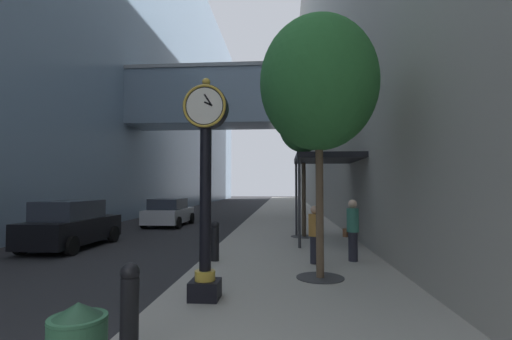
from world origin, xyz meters
TOP-DOWN VIEW (x-y plane):
  - ground_plane at (0.00, 27.00)m, footprint 110.00×110.00m
  - sidewalk_right at (2.62, 30.00)m, footprint 5.24×80.00m
  - building_block_left at (-12.41, 29.94)m, footprint 22.55×80.00m
  - building_block_right at (9.74, 30.00)m, footprint 9.00×80.00m
  - street_clock at (0.91, 5.30)m, footprint 0.84×0.55m
  - bollard_nearest at (0.43, 3.04)m, footprint 0.25×0.25m
  - bollard_third at (0.43, 8.81)m, footprint 0.25×0.25m
  - street_tree_near at (3.22, 7.07)m, footprint 2.77×2.77m
  - street_tree_mid_near at (3.22, 14.02)m, footprint 2.10×2.10m
  - pedestrian_walking at (4.34, 9.08)m, footprint 0.50×0.51m
  - pedestrian_by_clock at (3.24, 8.68)m, footprint 0.42×0.42m
  - storefront_awning at (4.00, 12.79)m, footprint 2.40×3.60m
  - car_silver_near at (-4.19, 19.02)m, footprint 2.11×4.10m
  - car_black_mid at (-5.37, 11.36)m, footprint 1.97×4.29m

SIDE VIEW (x-z plane):
  - ground_plane at x=0.00m, z-range 0.00..0.00m
  - sidewalk_right at x=2.62m, z-range 0.00..0.14m
  - bollard_nearest at x=0.43m, z-range 0.17..1.30m
  - bollard_third at x=0.43m, z-range 0.17..1.30m
  - car_silver_near at x=-4.19m, z-range -0.02..1.54m
  - car_black_mid at x=-5.37m, z-range -0.03..1.70m
  - pedestrian_by_clock at x=3.24m, z-range 0.18..1.76m
  - pedestrian_walking at x=4.34m, z-range 0.19..1.93m
  - street_clock at x=0.91m, z-range 0.34..4.53m
  - storefront_awning at x=4.00m, z-range 1.63..4.93m
  - street_tree_near at x=3.22m, z-range 1.60..7.75m
  - street_tree_mid_near at x=3.22m, z-range 1.87..7.84m
  - building_block_left at x=-12.41m, z-range -0.05..27.76m
  - building_block_right at x=9.74m, z-range 0.00..32.61m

